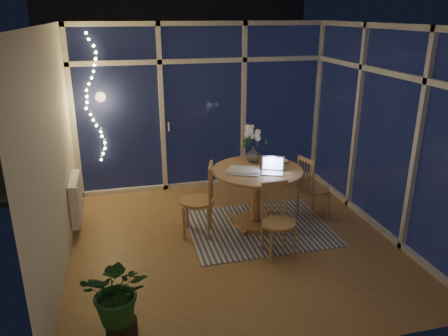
{
  "coord_description": "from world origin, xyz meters",
  "views": [
    {
      "loc": [
        -1.29,
        -4.7,
        2.73
      ],
      "look_at": [
        -0.08,
        0.25,
        0.9
      ],
      "focal_mm": 35.0,
      "sensor_mm": 36.0,
      "label": 1
    }
  ],
  "objects_px": {
    "chair_right": "(314,188)",
    "chair_left": "(197,199)",
    "chair_front": "(279,221)",
    "potted_plant": "(119,300)",
    "dining_table": "(257,198)",
    "flower_vase": "(253,154)",
    "laptop": "(273,165)"
  },
  "relations": [
    {
      "from": "chair_right",
      "to": "chair_left",
      "type": "bearing_deg",
      "value": 77.38
    },
    {
      "from": "chair_front",
      "to": "potted_plant",
      "type": "bearing_deg",
      "value": -154.31
    },
    {
      "from": "dining_table",
      "to": "flower_vase",
      "type": "bearing_deg",
      "value": 83.86
    },
    {
      "from": "laptop",
      "to": "flower_vase",
      "type": "bearing_deg",
      "value": 123.61
    },
    {
      "from": "dining_table",
      "to": "chair_right",
      "type": "xyz_separation_m",
      "value": [
        0.82,
        0.0,
        0.06
      ]
    },
    {
      "from": "chair_left",
      "to": "laptop",
      "type": "relative_size",
      "value": 3.41
    },
    {
      "from": "dining_table",
      "to": "potted_plant",
      "type": "relative_size",
      "value": 1.55
    },
    {
      "from": "dining_table",
      "to": "chair_left",
      "type": "height_order",
      "value": "chair_left"
    },
    {
      "from": "chair_front",
      "to": "flower_vase",
      "type": "distance_m",
      "value": 1.21
    },
    {
      "from": "chair_right",
      "to": "dining_table",
      "type": "bearing_deg",
      "value": 75.09
    },
    {
      "from": "chair_left",
      "to": "laptop",
      "type": "height_order",
      "value": "laptop"
    },
    {
      "from": "chair_left",
      "to": "flower_vase",
      "type": "bearing_deg",
      "value": 129.67
    },
    {
      "from": "dining_table",
      "to": "chair_front",
      "type": "distance_m",
      "value": 0.82
    },
    {
      "from": "laptop",
      "to": "dining_table",
      "type": "bearing_deg",
      "value": 147.73
    },
    {
      "from": "dining_table",
      "to": "chair_left",
      "type": "bearing_deg",
      "value": -175.27
    },
    {
      "from": "chair_front",
      "to": "laptop",
      "type": "distance_m",
      "value": 0.79
    },
    {
      "from": "chair_front",
      "to": "flower_vase",
      "type": "relative_size",
      "value": 4.27
    },
    {
      "from": "chair_left",
      "to": "chair_front",
      "type": "height_order",
      "value": "chair_left"
    },
    {
      "from": "chair_front",
      "to": "flower_vase",
      "type": "xyz_separation_m",
      "value": [
        0.03,
        1.12,
        0.46
      ]
    },
    {
      "from": "chair_left",
      "to": "flower_vase",
      "type": "xyz_separation_m",
      "value": [
        0.85,
        0.37,
        0.42
      ]
    },
    {
      "from": "chair_right",
      "to": "laptop",
      "type": "height_order",
      "value": "laptop"
    },
    {
      "from": "chair_left",
      "to": "laptop",
      "type": "distance_m",
      "value": 1.05
    },
    {
      "from": "chair_left",
      "to": "dining_table",
      "type": "bearing_deg",
      "value": 111.03
    },
    {
      "from": "dining_table",
      "to": "potted_plant",
      "type": "bearing_deg",
      "value": -135.68
    },
    {
      "from": "chair_right",
      "to": "flower_vase",
      "type": "xyz_separation_m",
      "value": [
        -0.78,
        0.3,
        0.44
      ]
    },
    {
      "from": "dining_table",
      "to": "chair_front",
      "type": "height_order",
      "value": "chair_front"
    },
    {
      "from": "dining_table",
      "to": "potted_plant",
      "type": "distance_m",
      "value": 2.54
    },
    {
      "from": "chair_right",
      "to": "potted_plant",
      "type": "relative_size",
      "value": 1.22
    },
    {
      "from": "chair_front",
      "to": "laptop",
      "type": "height_order",
      "value": "laptop"
    },
    {
      "from": "chair_left",
      "to": "flower_vase",
      "type": "height_order",
      "value": "flower_vase"
    },
    {
      "from": "chair_front",
      "to": "chair_right",
      "type": "bearing_deg",
      "value": 43.07
    },
    {
      "from": "dining_table",
      "to": "chair_front",
      "type": "xyz_separation_m",
      "value": [
        0.0,
        -0.82,
        0.05
      ]
    }
  ]
}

